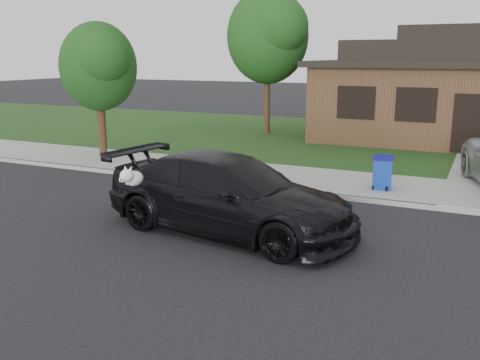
% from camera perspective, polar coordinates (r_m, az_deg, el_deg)
% --- Properties ---
extents(ground, '(120.00, 120.00, 0.00)m').
position_cam_1_polar(ground, '(11.20, -1.07, -5.53)').
color(ground, black).
rests_on(ground, ground).
extents(sidewalk, '(60.00, 3.00, 0.12)m').
position_cam_1_polar(sidewalk, '(15.66, 7.00, 0.03)').
color(sidewalk, gray).
rests_on(sidewalk, ground).
extents(curb, '(60.00, 0.12, 0.12)m').
position_cam_1_polar(curb, '(14.28, 5.11, -1.21)').
color(curb, gray).
rests_on(curb, ground).
extents(lawn, '(60.00, 13.00, 0.13)m').
position_cam_1_polar(lawn, '(23.27, 13.18, 4.10)').
color(lawn, '#193814').
rests_on(lawn, ground).
extents(sedan, '(5.75, 2.98, 1.59)m').
position_cam_1_polar(sedan, '(11.01, -1.20, -1.54)').
color(sedan, black).
rests_on(sedan, ground).
extents(recycling_bin, '(0.61, 0.61, 0.88)m').
position_cam_1_polar(recycling_bin, '(14.68, 14.96, 0.82)').
color(recycling_bin, '#0D3098').
rests_on(recycling_bin, sidewalk).
extents(house, '(12.60, 8.60, 4.65)m').
position_cam_1_polar(house, '(24.57, 23.70, 8.67)').
color(house, '#422B1C').
rests_on(house, ground).
extents(tree_0, '(3.78, 3.60, 6.34)m').
position_cam_1_polar(tree_0, '(24.16, 3.23, 15.24)').
color(tree_0, '#332114').
rests_on(tree_0, ground).
extents(tree_2, '(2.73, 2.60, 4.59)m').
position_cam_1_polar(tree_2, '(18.97, -14.76, 11.76)').
color(tree_2, '#332114').
rests_on(tree_2, ground).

